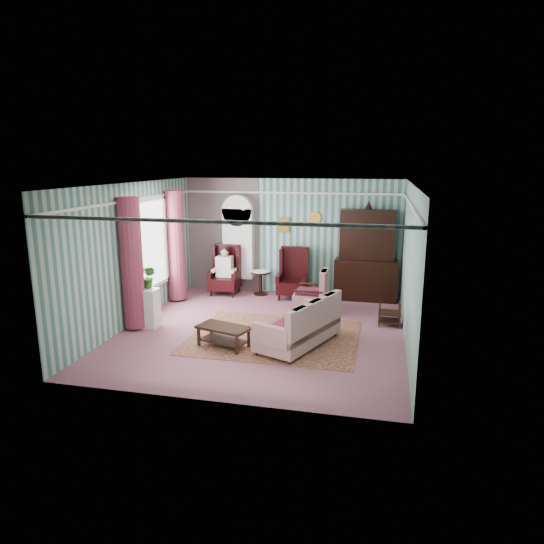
% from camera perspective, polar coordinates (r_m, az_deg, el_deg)
% --- Properties ---
extents(floor, '(6.00, 6.00, 0.00)m').
position_cam_1_polar(floor, '(9.79, -1.08, -6.90)').
color(floor, '#905361').
rests_on(floor, ground).
extents(room_shell, '(5.53, 6.02, 2.91)m').
position_cam_1_polar(room_shell, '(9.63, -4.46, 5.05)').
color(room_shell, '#3C6E66').
rests_on(room_shell, ground).
extents(bookcase, '(0.80, 0.28, 2.24)m').
position_cam_1_polar(bookcase, '(12.50, -3.98, 2.77)').
color(bookcase, white).
rests_on(bookcase, floor).
extents(dresser_hutch, '(1.50, 0.56, 2.36)m').
position_cam_1_polar(dresser_hutch, '(11.86, 11.07, 2.29)').
color(dresser_hutch, black).
rests_on(dresser_hutch, floor).
extents(wingback_left, '(0.76, 0.80, 1.25)m').
position_cam_1_polar(wingback_left, '(12.31, -5.59, 0.22)').
color(wingback_left, black).
rests_on(wingback_left, floor).
extents(wingback_right, '(0.76, 0.80, 1.25)m').
position_cam_1_polar(wingback_right, '(11.88, 2.45, -0.19)').
color(wingback_right, black).
rests_on(wingback_right, floor).
extents(seated_woman, '(0.44, 0.40, 1.18)m').
position_cam_1_polar(seated_woman, '(12.32, -5.58, 0.06)').
color(seated_woman, white).
rests_on(seated_woman, floor).
extents(round_side_table, '(0.50, 0.50, 0.60)m').
position_cam_1_polar(round_side_table, '(12.28, -1.34, -1.31)').
color(round_side_table, black).
rests_on(round_side_table, floor).
extents(nest_table, '(0.45, 0.38, 0.54)m').
position_cam_1_polar(nest_table, '(10.30, 13.66, -4.68)').
color(nest_table, black).
rests_on(nest_table, floor).
extents(plant_stand, '(0.55, 0.35, 0.80)m').
position_cam_1_polar(plant_stand, '(10.22, -14.71, -4.11)').
color(plant_stand, silver).
rests_on(plant_stand, floor).
extents(rug, '(3.20, 2.60, 0.01)m').
position_cam_1_polar(rug, '(9.45, 0.26, -7.61)').
color(rug, '#53221B').
rests_on(rug, floor).
extents(sofa, '(1.63, 2.09, 0.92)m').
position_cam_1_polar(sofa, '(8.91, 3.13, -5.82)').
color(sofa, beige).
rests_on(sofa, floor).
extents(floral_armchair, '(0.76, 0.80, 0.99)m').
position_cam_1_polar(floral_armchair, '(10.91, 4.57, -2.11)').
color(floral_armchair, beige).
rests_on(floral_armchair, floor).
extents(coffee_table, '(1.05, 0.74, 0.39)m').
position_cam_1_polar(coffee_table, '(8.96, -5.71, -7.56)').
color(coffee_table, black).
rests_on(coffee_table, floor).
extents(potted_plant_a, '(0.37, 0.33, 0.41)m').
position_cam_1_polar(potted_plant_a, '(10.04, -15.71, -0.90)').
color(potted_plant_a, '#1D4B17').
rests_on(potted_plant_a, plant_stand).
extents(potted_plant_b, '(0.25, 0.21, 0.46)m').
position_cam_1_polar(potted_plant_b, '(10.09, -14.26, -0.60)').
color(potted_plant_b, '#29581B').
rests_on(potted_plant_b, plant_stand).
extents(potted_plant_c, '(0.28, 0.28, 0.43)m').
position_cam_1_polar(potted_plant_c, '(10.18, -15.20, -0.62)').
color(potted_plant_c, '#1B581C').
rests_on(potted_plant_c, plant_stand).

